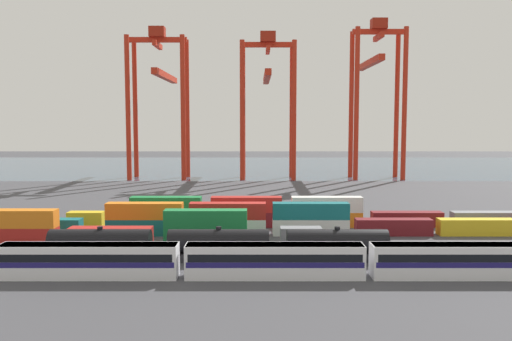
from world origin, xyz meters
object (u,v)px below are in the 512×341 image
Objects in this scene: shipping_container_0 at (16,236)px; shipping_container_2 at (111,236)px; shipping_container_17 at (86,219)px; passenger_train at (275,259)px; gantry_crane_east at (376,83)px; gantry_crane_central at (268,90)px; freight_tank_row at (219,245)px; shipping_container_6 at (63,227)px; gantry_crane_west at (160,88)px; shipping_container_13 at (394,227)px; shipping_container_5 at (301,236)px.

shipping_container_2 is at bearing 0.00° from shipping_container_0.
passenger_train is at bearing -43.68° from shipping_container_17.
passenger_train reaches higher than shipping_container_2.
passenger_train is 5.25× the size of shipping_container_0.
shipping_container_17 is at bearing -129.68° from gantry_crane_east.
freight_tank_row is at bearing -94.66° from gantry_crane_central.
shipping_container_6 is 99.59m from gantry_crane_central.
shipping_container_0 is at bearing -92.56° from gantry_crane_west.
passenger_train is at bearing -35.11° from shipping_container_6.
shipping_container_5 is at bearing -156.22° from shipping_container_13.
shipping_container_0 is at bearing 180.00° from shipping_container_5.
passenger_train is at bearing -46.73° from freight_tank_row.
gantry_crane_west is 69.48m from gantry_crane_east.
shipping_container_2 and shipping_container_13 have the same top height.
shipping_container_2 is at bearing -122.14° from gantry_crane_east.
passenger_train is 120.80m from gantry_crane_east.
shipping_container_2 is 116.12m from gantry_crane_east.
shipping_container_13 is (26.76, 15.83, -0.84)m from freight_tank_row.
shipping_container_13 is at bearing -78.50° from gantry_crane_central.
shipping_container_2 is 15.69m from shipping_container_17.
freight_tank_row is 7.24× the size of shipping_container_17.
shipping_container_2 is (-16.49, 9.07, -0.84)m from freight_tank_row.
gantry_crane_west is at bearing 106.41° from passenger_train.
shipping_container_13 is (19.77, 23.26, -0.84)m from passenger_train.
gantry_crane_west is (-9.66, 96.05, 27.59)m from shipping_container_2.
shipping_container_5 is at bearing -88.31° from gantry_crane_central.
shipping_container_17 is (6.00, 13.52, 0.00)m from shipping_container_0.
passenger_train is at bearing -73.59° from gantry_crane_west.
shipping_container_2 is 100.40m from gantry_crane_west.
shipping_container_2 is 27.91m from shipping_container_5.
gantry_crane_central reaches higher than shipping_container_6.
gantry_crane_central is at bearing 85.34° from freight_tank_row.
passenger_train is 40.92m from shipping_container_0.
shipping_container_2 is (-23.48, 16.50, -0.84)m from passenger_train.
shipping_container_5 is at bearing 38.46° from freight_tank_row.
shipping_container_13 is at bearing -59.35° from gantry_crane_west.
shipping_container_5 is at bearing 74.98° from passenger_train.
gantry_crane_central is at bearing 101.50° from shipping_container_13.
gantry_crane_central is at bearing 91.69° from shipping_container_5.
gantry_crane_west reaches higher than passenger_train.
gantry_crane_west is at bearing 179.28° from gantry_crane_east.
shipping_container_5 is at bearing -108.52° from gantry_crane_east.
freight_tank_row is 31.78m from shipping_container_0.
shipping_container_0 is at bearing -173.26° from shipping_container_13.
gantry_crane_west is (-26.15, 105.12, 26.75)m from freight_tank_row.
gantry_crane_east is (34.73, -0.99, 2.26)m from gantry_crane_central.
passenger_train is 115.65m from gantry_crane_central.
shipping_container_0 and shipping_container_2 have the same top height.
gantry_crane_east is (69.39, 88.42, 29.16)m from shipping_container_6.
shipping_container_6 is at bearing -89.96° from gantry_crane_west.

